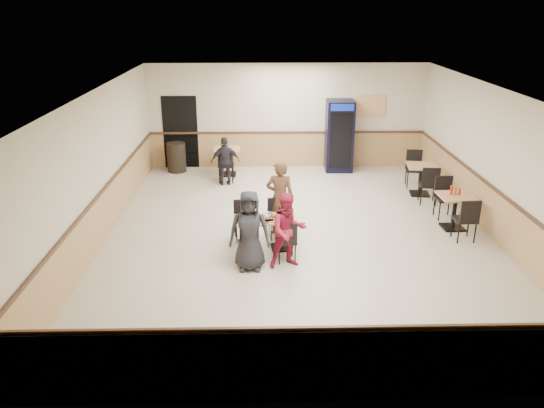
{
  "coord_description": "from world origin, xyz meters",
  "views": [
    {
      "loc": [
        -0.8,
        -10.18,
        4.57
      ],
      "look_at": [
        -0.57,
        -0.5,
        0.88
      ],
      "focal_mm": 35.0,
      "sensor_mm": 36.0,
      "label": 1
    }
  ],
  "objects_px": {
    "diner_woman_right": "(288,231)",
    "main_table": "(266,229)",
    "lone_diner": "(225,161)",
    "trash_bin": "(176,157)",
    "side_table_near": "(455,207)",
    "diner_man_opposite": "(280,198)",
    "back_table": "(227,157)",
    "diner_woman_left": "(249,231)",
    "pepsi_cooler": "(339,136)",
    "side_table_far": "(421,175)"
  },
  "relations": [
    {
      "from": "diner_woman_right",
      "to": "back_table",
      "type": "xyz_separation_m",
      "value": [
        -1.42,
        5.6,
        -0.2
      ]
    },
    {
      "from": "diner_man_opposite",
      "to": "side_table_far",
      "type": "bearing_deg",
      "value": -140.41
    },
    {
      "from": "lone_diner",
      "to": "side_table_far",
      "type": "bearing_deg",
      "value": 159.64
    },
    {
      "from": "diner_woman_left",
      "to": "lone_diner",
      "type": "relative_size",
      "value": 1.16
    },
    {
      "from": "main_table",
      "to": "trash_bin",
      "type": "relative_size",
      "value": 1.55
    },
    {
      "from": "side_table_near",
      "to": "diner_man_opposite",
      "type": "bearing_deg",
      "value": -177.51
    },
    {
      "from": "diner_woman_left",
      "to": "trash_bin",
      "type": "height_order",
      "value": "diner_woman_left"
    },
    {
      "from": "lone_diner",
      "to": "trash_bin",
      "type": "relative_size",
      "value": 1.54
    },
    {
      "from": "diner_woman_left",
      "to": "back_table",
      "type": "relative_size",
      "value": 1.96
    },
    {
      "from": "diner_woman_right",
      "to": "side_table_far",
      "type": "height_order",
      "value": "diner_woman_right"
    },
    {
      "from": "diner_man_opposite",
      "to": "trash_bin",
      "type": "xyz_separation_m",
      "value": [
        -2.8,
        4.45,
        -0.38
      ]
    },
    {
      "from": "lone_diner",
      "to": "back_table",
      "type": "xyz_separation_m",
      "value": [
        0.0,
        0.87,
        -0.14
      ]
    },
    {
      "from": "main_table",
      "to": "trash_bin",
      "type": "xyz_separation_m",
      "value": [
        -2.5,
        5.24,
        -0.02
      ]
    },
    {
      "from": "diner_woman_left",
      "to": "main_table",
      "type": "bearing_deg",
      "value": 70.13
    },
    {
      "from": "side_table_near",
      "to": "diner_woman_left",
      "type": "bearing_deg",
      "value": -158.13
    },
    {
      "from": "lone_diner",
      "to": "trash_bin",
      "type": "distance_m",
      "value": 1.93
    },
    {
      "from": "diner_man_opposite",
      "to": "lone_diner",
      "type": "relative_size",
      "value": 1.23
    },
    {
      "from": "diner_woman_right",
      "to": "lone_diner",
      "type": "height_order",
      "value": "diner_woman_right"
    },
    {
      "from": "back_table",
      "to": "diner_man_opposite",
      "type": "bearing_deg",
      "value": -72.13
    },
    {
      "from": "diner_woman_left",
      "to": "diner_man_opposite",
      "type": "height_order",
      "value": "diner_man_opposite"
    },
    {
      "from": "main_table",
      "to": "side_table_near",
      "type": "relative_size",
      "value": 1.73
    },
    {
      "from": "main_table",
      "to": "pepsi_cooler",
      "type": "height_order",
      "value": "pepsi_cooler"
    },
    {
      "from": "diner_woman_right",
      "to": "side_table_far",
      "type": "distance_m",
      "value": 5.22
    },
    {
      "from": "main_table",
      "to": "diner_woman_right",
      "type": "relative_size",
      "value": 0.92
    },
    {
      "from": "side_table_near",
      "to": "pepsi_cooler",
      "type": "distance_m",
      "value": 4.75
    },
    {
      "from": "main_table",
      "to": "diner_woman_left",
      "type": "distance_m",
      "value": 0.9
    },
    {
      "from": "main_table",
      "to": "back_table",
      "type": "height_order",
      "value": "back_table"
    },
    {
      "from": "diner_woman_left",
      "to": "diner_man_opposite",
      "type": "bearing_deg",
      "value": 70.13
    },
    {
      "from": "trash_bin",
      "to": "back_table",
      "type": "bearing_deg",
      "value": -13.3
    },
    {
      "from": "diner_woman_left",
      "to": "side_table_near",
      "type": "height_order",
      "value": "diner_woman_left"
    },
    {
      "from": "main_table",
      "to": "diner_woman_left",
      "type": "xyz_separation_m",
      "value": [
        -0.3,
        -0.79,
        0.31
      ]
    },
    {
      "from": "lone_diner",
      "to": "pepsi_cooler",
      "type": "height_order",
      "value": "pepsi_cooler"
    },
    {
      "from": "pepsi_cooler",
      "to": "trash_bin",
      "type": "height_order",
      "value": "pepsi_cooler"
    },
    {
      "from": "diner_man_opposite",
      "to": "side_table_far",
      "type": "relative_size",
      "value": 1.96
    },
    {
      "from": "diner_woman_left",
      "to": "pepsi_cooler",
      "type": "distance_m",
      "value": 6.57
    },
    {
      "from": "lone_diner",
      "to": "back_table",
      "type": "bearing_deg",
      "value": -99.97
    },
    {
      "from": "back_table",
      "to": "diner_woman_left",
      "type": "bearing_deg",
      "value": -82.83
    },
    {
      "from": "side_table_far",
      "to": "back_table",
      "type": "bearing_deg",
      "value": 160.29
    },
    {
      "from": "lone_diner",
      "to": "side_table_near",
      "type": "relative_size",
      "value": 1.72
    },
    {
      "from": "trash_bin",
      "to": "side_table_near",
      "type": "bearing_deg",
      "value": -33.23
    },
    {
      "from": "diner_man_opposite",
      "to": "trash_bin",
      "type": "bearing_deg",
      "value": -50.72
    },
    {
      "from": "diner_woman_right",
      "to": "main_table",
      "type": "bearing_deg",
      "value": 105.4
    },
    {
      "from": "main_table",
      "to": "trash_bin",
      "type": "height_order",
      "value": "trash_bin"
    },
    {
      "from": "back_table",
      "to": "trash_bin",
      "type": "bearing_deg",
      "value": 166.7
    },
    {
      "from": "side_table_near",
      "to": "trash_bin",
      "type": "distance_m",
      "value": 7.83
    },
    {
      "from": "diner_woman_left",
      "to": "diner_woman_right",
      "type": "xyz_separation_m",
      "value": [
        0.7,
        0.09,
        -0.04
      ]
    },
    {
      "from": "trash_bin",
      "to": "diner_man_opposite",
      "type": "bearing_deg",
      "value": -57.81
    },
    {
      "from": "side_table_far",
      "to": "lone_diner",
      "type": "bearing_deg",
      "value": 169.61
    },
    {
      "from": "diner_man_opposite",
      "to": "back_table",
      "type": "distance_m",
      "value": 4.32
    },
    {
      "from": "lone_diner",
      "to": "back_table",
      "type": "relative_size",
      "value": 1.69
    }
  ]
}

